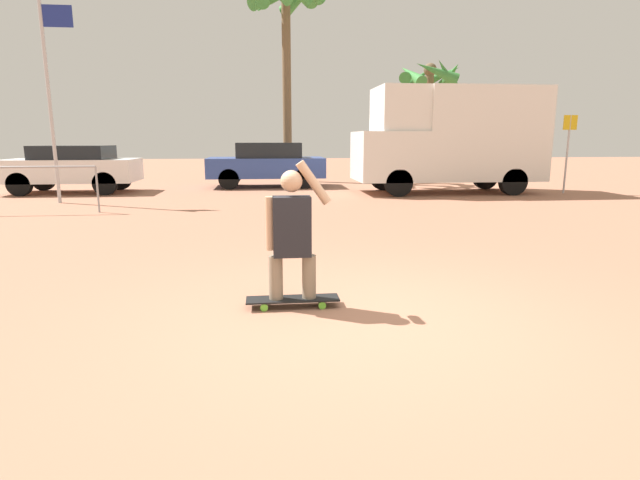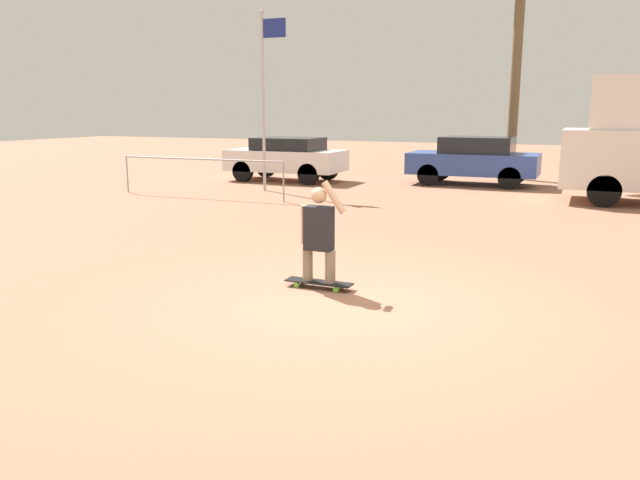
# 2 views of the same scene
# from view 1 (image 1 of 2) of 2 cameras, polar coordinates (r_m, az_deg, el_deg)

# --- Properties ---
(ground_plane) EXTENTS (80.00, 80.00, 0.00)m
(ground_plane) POSITION_cam_1_polar(r_m,az_deg,el_deg) (4.70, 4.48, -9.40)
(ground_plane) COLOR #A36B51
(skateboard) EXTENTS (0.94, 0.24, 0.09)m
(skateboard) POSITION_cam_1_polar(r_m,az_deg,el_deg) (5.09, -3.13, -6.82)
(skateboard) COLOR black
(skateboard) RESTS_ON ground_plane
(person_skateboarder) EXTENTS (0.65, 0.22, 1.38)m
(person_skateboarder) POSITION_cam_1_polar(r_m,az_deg,el_deg) (4.91, -3.24, 1.17)
(person_skateboarder) COLOR gray
(person_skateboarder) RESTS_ON skateboard
(camper_van) EXTENTS (5.71, 2.22, 3.22)m
(camper_van) POSITION_cam_1_polar(r_m,az_deg,el_deg) (16.39, 14.79, 11.33)
(camper_van) COLOR black
(camper_van) RESTS_ON ground_plane
(parked_car_blue) EXTENTS (4.06, 1.94, 1.55)m
(parked_car_blue) POSITION_cam_1_polar(r_m,az_deg,el_deg) (17.94, -6.10, 8.69)
(parked_car_blue) COLOR black
(parked_car_blue) RESTS_ON ground_plane
(parked_car_white) EXTENTS (3.94, 1.89, 1.47)m
(parked_car_white) POSITION_cam_1_polar(r_m,az_deg,el_deg) (17.62, -26.47, 7.45)
(parked_car_white) COLOR black
(parked_car_white) RESTS_ON ground_plane
(palm_tree_near_van) EXTENTS (3.23, 3.19, 5.30)m
(palm_tree_near_van) POSITION_cam_1_polar(r_m,az_deg,el_deg) (24.98, 12.46, 17.28)
(palm_tree_near_van) COLOR brown
(palm_tree_near_van) RESTS_ON ground_plane
(palm_tree_center_background) EXTENTS (3.16, 3.19, 7.89)m
(palm_tree_center_background) POSITION_cam_1_polar(r_m,az_deg,el_deg) (21.00, -3.89, 25.22)
(palm_tree_center_background) COLOR brown
(palm_tree_center_background) RESTS_ON ground_plane
(flagpole) EXTENTS (0.82, 0.12, 5.20)m
(flagpole) POSITION_cam_1_polar(r_m,az_deg,el_deg) (14.97, -28.43, 15.04)
(flagpole) COLOR #B7B7BC
(flagpole) RESTS_ON ground_plane
(street_sign) EXTENTS (0.44, 0.06, 2.39)m
(street_sign) POSITION_cam_1_polar(r_m,az_deg,el_deg) (17.39, 26.49, 9.84)
(street_sign) COLOR #B7B7BC
(street_sign) RESTS_ON ground_plane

